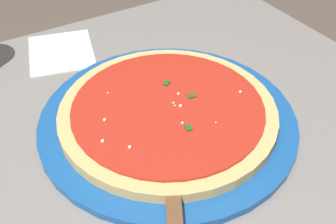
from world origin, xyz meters
TOP-DOWN VIEW (x-y plane):
  - restaurant_table at (0.00, 0.00)m, footprint 0.85×0.72m
  - serving_plate at (0.04, -0.00)m, footprint 0.38×0.38m
  - pizza at (0.04, -0.00)m, footprint 0.32×0.32m
  - pizza_server at (-0.05, -0.15)m, footprint 0.14×0.21m
  - napkin_folded_right at (-0.03, 0.27)m, footprint 0.15×0.16m

SIDE VIEW (x-z plane):
  - restaurant_table at x=0.00m, z-range 0.21..0.95m
  - napkin_folded_right at x=-0.03m, z-range 0.75..0.75m
  - serving_plate at x=0.04m, z-range 0.75..0.76m
  - pizza_server at x=-0.05m, z-range 0.75..0.77m
  - pizza at x=0.04m, z-range 0.75..0.78m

